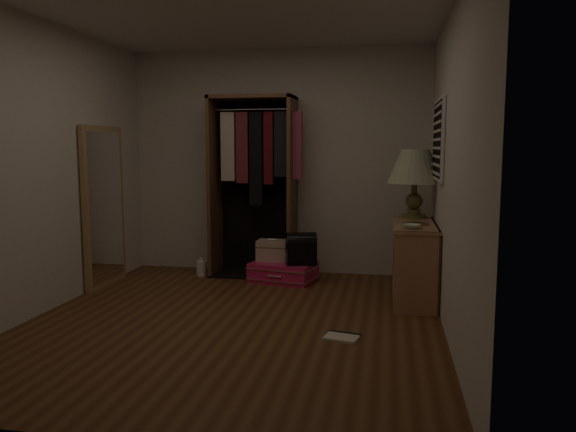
{
  "coord_description": "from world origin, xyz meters",
  "views": [
    {
      "loc": [
        1.29,
        -4.49,
        1.49
      ],
      "look_at": [
        0.3,
        0.95,
        0.8
      ],
      "focal_mm": 35.0,
      "sensor_mm": 36.0,
      "label": 1
    }
  ],
  "objects_px": {
    "white_jug": "(202,268)",
    "console_bookshelf": "(414,259)",
    "table_lamp": "(415,168)",
    "train_case": "(273,250)",
    "floor_mirror": "(104,207)",
    "pink_suitcase": "(283,272)",
    "black_bag": "(301,248)",
    "open_wardrobe": "(257,170)"
  },
  "relations": [
    {
      "from": "console_bookshelf",
      "to": "open_wardrobe",
      "type": "distance_m",
      "value": 2.07
    },
    {
      "from": "open_wardrobe",
      "to": "black_bag",
      "type": "relative_size",
      "value": 5.55
    },
    {
      "from": "open_wardrobe",
      "to": "train_case",
      "type": "distance_m",
      "value": 0.94
    },
    {
      "from": "open_wardrobe",
      "to": "table_lamp",
      "type": "height_order",
      "value": "open_wardrobe"
    },
    {
      "from": "table_lamp",
      "to": "white_jug",
      "type": "distance_m",
      "value": 2.66
    },
    {
      "from": "console_bookshelf",
      "to": "pink_suitcase",
      "type": "xyz_separation_m",
      "value": [
        -1.39,
        0.47,
        -0.29
      ]
    },
    {
      "from": "black_bag",
      "to": "train_case",
      "type": "bearing_deg",
      "value": 141.36
    },
    {
      "from": "white_jug",
      "to": "table_lamp",
      "type": "bearing_deg",
      "value": -4.64
    },
    {
      "from": "floor_mirror",
      "to": "black_bag",
      "type": "distance_m",
      "value": 2.15
    },
    {
      "from": "train_case",
      "to": "white_jug",
      "type": "relative_size",
      "value": 1.63
    },
    {
      "from": "console_bookshelf",
      "to": "white_jug",
      "type": "relative_size",
      "value": 5.33
    },
    {
      "from": "floor_mirror",
      "to": "train_case",
      "type": "bearing_deg",
      "value": 18.51
    },
    {
      "from": "floor_mirror",
      "to": "train_case",
      "type": "height_order",
      "value": "floor_mirror"
    },
    {
      "from": "black_bag",
      "to": "white_jug",
      "type": "height_order",
      "value": "black_bag"
    },
    {
      "from": "floor_mirror",
      "to": "table_lamp",
      "type": "bearing_deg",
      "value": 7.16
    },
    {
      "from": "console_bookshelf",
      "to": "train_case",
      "type": "bearing_deg",
      "value": 160.84
    },
    {
      "from": "table_lamp",
      "to": "white_jug",
      "type": "relative_size",
      "value": 3.36
    },
    {
      "from": "console_bookshelf",
      "to": "floor_mirror",
      "type": "relative_size",
      "value": 0.66
    },
    {
      "from": "table_lamp",
      "to": "floor_mirror",
      "type": "bearing_deg",
      "value": -172.84
    },
    {
      "from": "console_bookshelf",
      "to": "table_lamp",
      "type": "distance_m",
      "value": 0.95
    },
    {
      "from": "console_bookshelf",
      "to": "black_bag",
      "type": "bearing_deg",
      "value": 161.62
    },
    {
      "from": "train_case",
      "to": "black_bag",
      "type": "relative_size",
      "value": 0.93
    },
    {
      "from": "floor_mirror",
      "to": "table_lamp",
      "type": "relative_size",
      "value": 2.41
    },
    {
      "from": "pink_suitcase",
      "to": "train_case",
      "type": "bearing_deg",
      "value": 166.35
    },
    {
      "from": "open_wardrobe",
      "to": "floor_mirror",
      "type": "height_order",
      "value": "open_wardrobe"
    },
    {
      "from": "pink_suitcase",
      "to": "train_case",
      "type": "distance_m",
      "value": 0.27
    },
    {
      "from": "pink_suitcase",
      "to": "black_bag",
      "type": "height_order",
      "value": "black_bag"
    },
    {
      "from": "console_bookshelf",
      "to": "white_jug",
      "type": "xyz_separation_m",
      "value": [
        -2.37,
        0.56,
        -0.3
      ]
    },
    {
      "from": "train_case",
      "to": "table_lamp",
      "type": "height_order",
      "value": "table_lamp"
    },
    {
      "from": "open_wardrobe",
      "to": "white_jug",
      "type": "distance_m",
      "value": 1.3
    },
    {
      "from": "train_case",
      "to": "table_lamp",
      "type": "distance_m",
      "value": 1.8
    },
    {
      "from": "floor_mirror",
      "to": "black_bag",
      "type": "bearing_deg",
      "value": 11.96
    },
    {
      "from": "open_wardrobe",
      "to": "console_bookshelf",
      "type": "bearing_deg",
      "value": -22.64
    },
    {
      "from": "console_bookshelf",
      "to": "train_case",
      "type": "height_order",
      "value": "console_bookshelf"
    },
    {
      "from": "black_bag",
      "to": "white_jug",
      "type": "bearing_deg",
      "value": 155.28
    },
    {
      "from": "white_jug",
      "to": "console_bookshelf",
      "type": "bearing_deg",
      "value": -13.2
    },
    {
      "from": "train_case",
      "to": "black_bag",
      "type": "distance_m",
      "value": 0.38
    },
    {
      "from": "pink_suitcase",
      "to": "train_case",
      "type": "height_order",
      "value": "train_case"
    },
    {
      "from": "console_bookshelf",
      "to": "white_jug",
      "type": "distance_m",
      "value": 2.46
    },
    {
      "from": "black_bag",
      "to": "table_lamp",
      "type": "relative_size",
      "value": 0.52
    },
    {
      "from": "train_case",
      "to": "black_bag",
      "type": "height_order",
      "value": "black_bag"
    },
    {
      "from": "console_bookshelf",
      "to": "train_case",
      "type": "distance_m",
      "value": 1.62
    }
  ]
}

